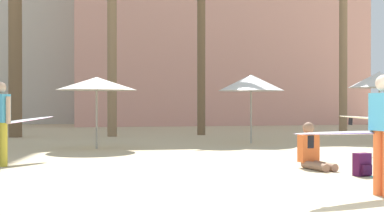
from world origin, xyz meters
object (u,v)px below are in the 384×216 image
Objects in this scene: person_mid_left at (379,131)px; cafe_umbrella_1 at (251,83)px; cafe_umbrella_5 at (97,84)px; backpack at (362,165)px; person_far_left at (313,152)px; person_mid_right at (1,121)px; cafe_umbrella_3 at (379,80)px.

cafe_umbrella_1 is at bearing 73.64° from person_mid_left.
person_mid_left is (3.70, -8.90, -0.99)m from cafe_umbrella_5.
backpack is (4.54, -7.01, -1.72)m from cafe_umbrella_5.
person_far_left is (-1.03, -6.90, -1.70)m from cafe_umbrella_1.
person_mid_left reaches higher than backpack.
person_mid_right is at bearing -115.01° from person_far_left.
person_mid_right is (-11.74, -4.39, -1.20)m from cafe_umbrella_3.
person_mid_left is (-0.84, -1.89, 0.73)m from backpack.
backpack is (-0.62, -8.12, -1.83)m from cafe_umbrella_1.
person_mid_right is at bearing -159.51° from cafe_umbrella_3.
cafe_umbrella_5 is 4.55m from person_mid_right.
person_mid_right reaches higher than person_far_left.
backpack is at bearing -94.36° from cafe_umbrella_1.
cafe_umbrella_5 reaches higher than backpack.
backpack is at bearing -70.16° from person_mid_right.
person_mid_left is at bearing -67.41° from cafe_umbrella_5.
cafe_umbrella_5 reaches higher than person_mid_left.
cafe_umbrella_1 is 0.79× the size of person_mid_left.
person_mid_right is 6.61m from person_far_left.
cafe_umbrella_3 is 0.83× the size of person_mid_left.
person_mid_left is at bearing -98.29° from cafe_umbrella_1.
cafe_umbrella_1 is 0.97× the size of cafe_umbrella_5.
cafe_umbrella_5 is at bearing -159.17° from backpack.
person_mid_right is (-6.71, 3.13, 0.75)m from backpack.
cafe_umbrella_5 is 8.53m from backpack.
cafe_umbrella_3 is 2.57× the size of person_far_left.
backpack is 1.30m from person_far_left.
backpack is at bearing 10.49° from person_far_left.
cafe_umbrella_1 is 2.44× the size of person_far_left.
cafe_umbrella_3 reaches higher than person_mid_left.
cafe_umbrella_1 reaches higher than cafe_umbrella_5.
person_mid_right is at bearing -127.12° from backpack.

